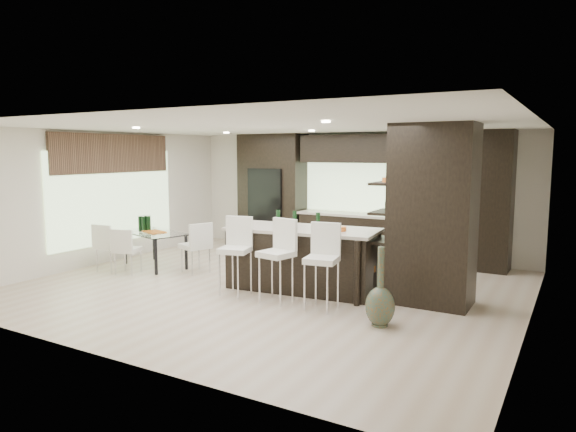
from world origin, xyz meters
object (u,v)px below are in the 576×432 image
Objects in this scene: floor_vase at (380,287)px; chair_end at (195,249)px; stool_left at (235,264)px; dining_table at (155,249)px; chair_near at (128,253)px; chair_far at (111,249)px; stool_right at (322,275)px; bench at (334,278)px; stool_mid at (276,269)px; kitchen_island at (303,258)px.

floor_vase is 4.24m from chair_end.
stool_left is 1.13× the size of chair_end.
stool_left is 0.70× the size of dining_table.
chair_near is (-5.12, 0.44, -0.13)m from floor_vase.
chair_end is at bearing 21.39° from chair_far.
stool_right is 1.14× the size of chair_end.
bench is 3.92m from dining_table.
chair_end is (-2.88, -0.02, 0.20)m from bench.
floor_vase is 5.59m from chair_far.
chair_far is 1.66m from chair_end.
floor_vase is 1.32× the size of chair_near.
stool_mid is 0.71× the size of dining_table.
chair_near is at bearing 143.28° from chair_end.
floor_vase reaches higher than bench.
chair_far is at bearing 175.60° from floor_vase.
chair_far is (-5.57, 0.43, -0.10)m from floor_vase.
chair_near is (0.00, -0.70, 0.05)m from dining_table.
bench is at bearing 69.34° from stool_mid.
stool_right is 4.14m from chair_near.
chair_far reaches higher than bench.
stool_mid is at bearing -96.07° from kitchen_island.
chair_far is (-3.82, -0.70, -0.09)m from kitchen_island.
stool_left reaches higher than chair_end.
stool_right is at bearing -70.88° from bench.
stool_left is 2.53m from floor_vase.
kitchen_island is 1.97× the size of bench.
chair_near is at bearing 161.36° from stool_left.
stool_left is 3.06m from chair_far.
stool_mid is 2.49m from chair_end.
floor_vase is at bearing 2.33° from stool_mid.
floor_vase reaches higher than stool_left.
chair_near reaches higher than dining_table.
kitchen_island reaches higher than chair_near.
stool_mid is at bearing 2.71° from dining_table.
chair_end is at bearing 164.31° from floor_vase.
kitchen_island is at bearing -71.19° from chair_end.
stool_mid is (0.77, -0.00, 0.01)m from stool_left.
dining_table is (-3.37, 0.88, -0.17)m from stool_mid.
kitchen_island is 2.33m from chair_end.
stool_right is at bearing -6.29° from chair_far.
kitchen_island is 3.88m from chair_far.
stool_left is 0.77m from stool_mid.
floor_vase is 1.24× the size of chair_far.
chair_far reaches higher than dining_table.
stool_mid is 1.15× the size of chair_end.
stool_mid is at bearing 171.00° from stool_right.
kitchen_island is at bearing 17.06° from dining_table.
bench is 1.42× the size of chair_end.
chair_end is (1.04, 0.70, 0.05)m from chair_near.
stool_left reaches higher than dining_table.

